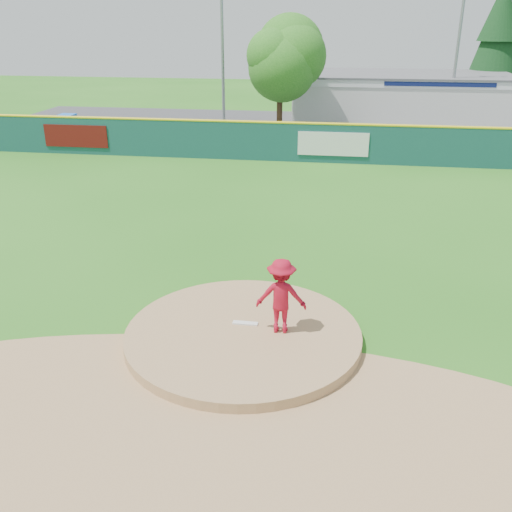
# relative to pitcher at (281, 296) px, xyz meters

# --- Properties ---
(ground) EXTENTS (120.00, 120.00, 0.00)m
(ground) POSITION_rel_pitcher_xyz_m (-0.86, -0.13, -1.15)
(ground) COLOR #286B19
(ground) RESTS_ON ground
(pitchers_mound) EXTENTS (5.50, 5.50, 0.50)m
(pitchers_mound) POSITION_rel_pitcher_xyz_m (-0.86, -0.13, -1.15)
(pitchers_mound) COLOR #9E774C
(pitchers_mound) RESTS_ON ground
(pitching_rubber) EXTENTS (0.60, 0.15, 0.04)m
(pitching_rubber) POSITION_rel_pitcher_xyz_m (-0.86, 0.17, -0.88)
(pitching_rubber) COLOR white
(pitching_rubber) RESTS_ON pitchers_mound
(infield_dirt_arc) EXTENTS (15.40, 15.40, 0.01)m
(infield_dirt_arc) POSITION_rel_pitcher_xyz_m (-0.86, -3.13, -1.14)
(infield_dirt_arc) COLOR #9E774C
(infield_dirt_arc) RESTS_ON ground
(parking_lot) EXTENTS (44.00, 16.00, 0.02)m
(parking_lot) POSITION_rel_pitcher_xyz_m (-0.86, 26.87, -1.14)
(parking_lot) COLOR #38383A
(parking_lot) RESTS_ON ground
(pitcher) EXTENTS (1.18, 0.70, 1.79)m
(pitcher) POSITION_rel_pitcher_xyz_m (0.00, 0.00, 0.00)
(pitcher) COLOR #A30E23
(pitcher) RESTS_ON pitchers_mound
(van) EXTENTS (5.36, 2.70, 1.45)m
(van) POSITION_rel_pitcher_xyz_m (1.45, 20.46, -0.40)
(van) COLOR silver
(van) RESTS_ON parking_lot
(pool_building_grp) EXTENTS (15.20, 8.20, 3.31)m
(pool_building_grp) POSITION_rel_pitcher_xyz_m (5.14, 31.86, 0.52)
(pool_building_grp) COLOR silver
(pool_building_grp) RESTS_ON ground
(fence_banners) EXTENTS (17.53, 0.04, 1.20)m
(fence_banners) POSITION_rel_pitcher_xyz_m (-6.27, 17.79, -0.15)
(fence_banners) COLOR #590F0C
(fence_banners) RESTS_ON ground
(playground_slide) EXTENTS (0.93, 2.62, 1.44)m
(playground_slide) POSITION_rel_pitcher_xyz_m (-15.81, 22.09, -0.41)
(playground_slide) COLOR blue
(playground_slide) RESTS_ON ground
(outfield_fence) EXTENTS (40.00, 0.14, 2.07)m
(outfield_fence) POSITION_rel_pitcher_xyz_m (-0.86, 17.87, -0.06)
(outfield_fence) COLOR #154442
(outfield_fence) RESTS_ON ground
(deciduous_tree) EXTENTS (5.60, 5.60, 7.36)m
(deciduous_tree) POSITION_rel_pitcher_xyz_m (-2.86, 24.87, 3.41)
(deciduous_tree) COLOR #382314
(deciduous_tree) RESTS_ON ground
(conifer_tree) EXTENTS (4.40, 4.40, 9.50)m
(conifer_tree) POSITION_rel_pitcher_xyz_m (12.14, 35.87, 4.40)
(conifer_tree) COLOR #382314
(conifer_tree) RESTS_ON ground
(light_pole_left) EXTENTS (1.75, 0.25, 11.00)m
(light_pole_left) POSITION_rel_pitcher_xyz_m (-6.86, 26.87, 4.91)
(light_pole_left) COLOR gray
(light_pole_left) RESTS_ON ground
(light_pole_right) EXTENTS (1.75, 0.25, 10.00)m
(light_pole_right) POSITION_rel_pitcher_xyz_m (8.14, 28.87, 4.40)
(light_pole_right) COLOR gray
(light_pole_right) RESTS_ON ground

